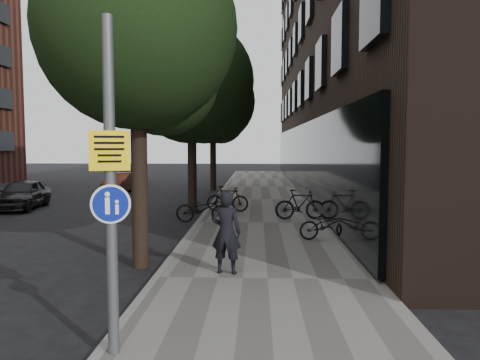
{
  "coord_description": "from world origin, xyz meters",
  "views": [
    {
      "loc": [
        0.03,
        -5.84,
        2.8
      ],
      "look_at": [
        -0.34,
        4.45,
        2.0
      ],
      "focal_mm": 35.0,
      "sensor_mm": 36.0,
      "label": 1
    }
  ],
  "objects_px": {
    "signpost": "(111,187)",
    "parked_bike_facade_near": "(327,225)",
    "pedestrian": "(226,232)",
    "parked_car_near": "(22,194)"
  },
  "relations": [
    {
      "from": "signpost",
      "to": "parked_bike_facade_near",
      "type": "height_order",
      "value": "signpost"
    },
    {
      "from": "pedestrian",
      "to": "parked_car_near",
      "type": "relative_size",
      "value": 0.46
    },
    {
      "from": "signpost",
      "to": "pedestrian",
      "type": "height_order",
      "value": "signpost"
    },
    {
      "from": "signpost",
      "to": "pedestrian",
      "type": "bearing_deg",
      "value": 57.03
    },
    {
      "from": "signpost",
      "to": "parked_bike_facade_near",
      "type": "bearing_deg",
      "value": 47.16
    },
    {
      "from": "pedestrian",
      "to": "parked_car_near",
      "type": "bearing_deg",
      "value": -37.14
    },
    {
      "from": "parked_bike_facade_near",
      "to": "parked_car_near",
      "type": "relative_size",
      "value": 0.43
    },
    {
      "from": "pedestrian",
      "to": "parked_car_near",
      "type": "xyz_separation_m",
      "value": [
        -9.47,
        10.12,
        -0.34
      ]
    },
    {
      "from": "pedestrian",
      "to": "parked_bike_facade_near",
      "type": "relative_size",
      "value": 1.08
    },
    {
      "from": "parked_bike_facade_near",
      "to": "parked_car_near",
      "type": "distance_m",
      "value": 13.75
    }
  ]
}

